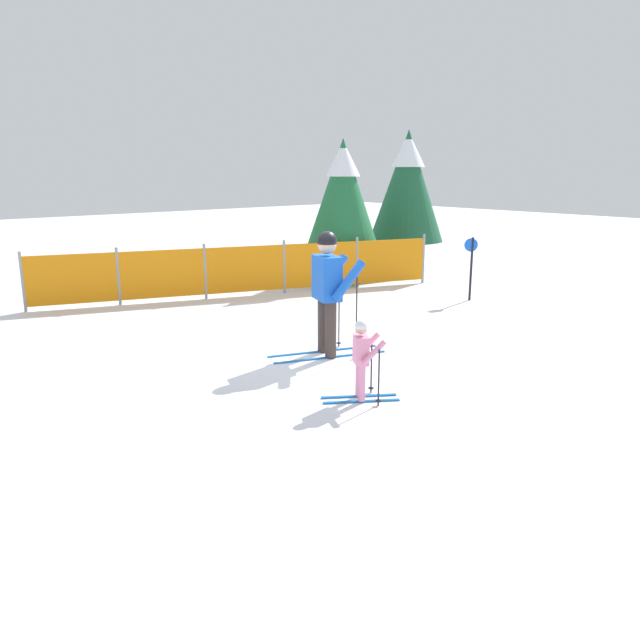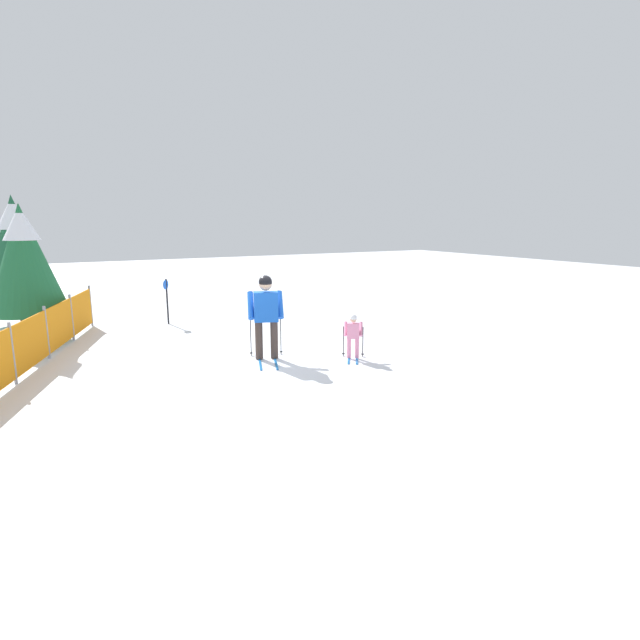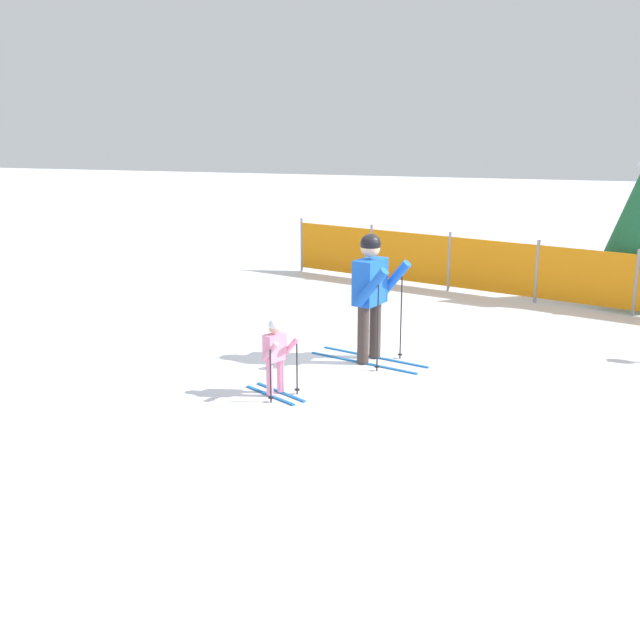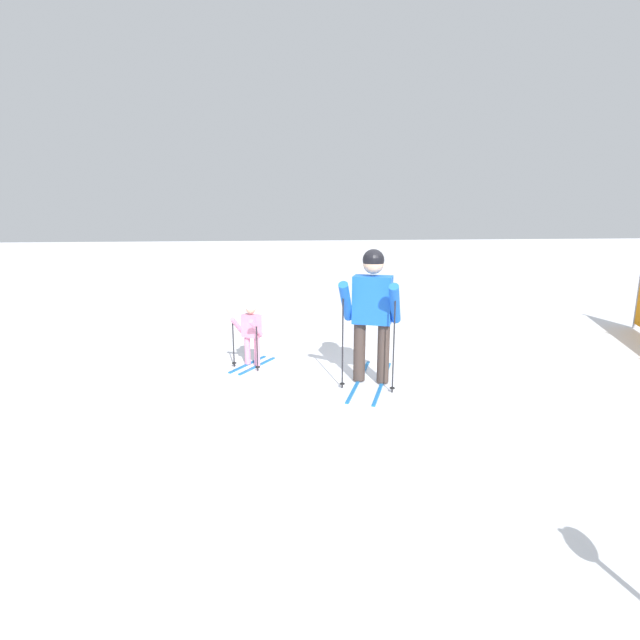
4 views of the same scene
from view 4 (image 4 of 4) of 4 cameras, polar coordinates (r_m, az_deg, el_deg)
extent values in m
plane|color=white|center=(7.09, 7.81, -7.12)|extent=(60.00, 60.00, 0.00)
cube|color=#1966B2|center=(7.07, 7.14, -7.07)|extent=(1.67, 0.64, 0.02)
cube|color=#1966B2|center=(7.12, 4.47, -6.88)|extent=(1.67, 0.64, 0.02)
cylinder|color=#3F332D|center=(6.94, 7.24, -3.76)|extent=(0.17, 0.17, 0.83)
cylinder|color=#3F332D|center=(6.98, 4.53, -3.59)|extent=(0.17, 0.17, 0.83)
cube|color=blue|center=(6.79, 6.02, 2.31)|extent=(0.45, 0.59, 0.65)
cylinder|color=blue|center=(6.55, 8.55, 1.85)|extent=(0.53, 0.30, 0.60)
cylinder|color=blue|center=(6.64, 3.00, 2.13)|extent=(0.53, 0.30, 0.60)
sphere|color=#D8AD8C|center=(6.72, 6.12, 6.42)|extent=(0.28, 0.28, 0.28)
sphere|color=black|center=(6.71, 6.13, 6.83)|extent=(0.29, 0.29, 0.29)
cylinder|color=black|center=(6.55, 8.43, -2.90)|extent=(0.02, 0.02, 1.29)
cylinder|color=black|center=(6.73, 8.26, -7.71)|extent=(0.07, 0.07, 0.01)
cylinder|color=black|center=(6.64, 2.60, -2.53)|extent=(0.02, 0.02, 1.29)
cylinder|color=black|center=(6.82, 2.55, -7.29)|extent=(0.07, 0.07, 0.01)
cube|color=#1966B2|center=(7.77, -7.17, -5.22)|extent=(0.81, 0.55, 0.02)
cube|color=#1966B2|center=(7.87, -8.24, -5.02)|extent=(0.81, 0.55, 0.02)
cylinder|color=pink|center=(7.70, -7.22, -3.58)|extent=(0.09, 0.09, 0.44)
cylinder|color=pink|center=(7.80, -8.29, -3.40)|extent=(0.09, 0.09, 0.44)
cube|color=pink|center=(7.65, -7.85, -0.66)|extent=(0.28, 0.32, 0.34)
cylinder|color=pink|center=(7.45, -7.32, -0.92)|extent=(0.29, 0.22, 0.30)
cylinder|color=pink|center=(7.65, -9.44, -0.63)|extent=(0.29, 0.22, 0.30)
sphere|color=#D8AD8C|center=(7.60, -7.91, 1.25)|extent=(0.15, 0.15, 0.15)
sphere|color=white|center=(7.59, -7.91, 1.44)|extent=(0.15, 0.15, 0.15)
cylinder|color=black|center=(7.47, -7.20, -3.30)|extent=(0.02, 0.02, 0.69)
cylinder|color=black|center=(7.55, -7.14, -5.37)|extent=(0.07, 0.07, 0.01)
cylinder|color=black|center=(7.71, -9.86, -2.86)|extent=(0.02, 0.02, 0.69)
cylinder|color=black|center=(7.79, -9.78, -4.87)|extent=(0.07, 0.07, 0.01)
cylinder|color=gray|center=(11.87, 32.57, 2.01)|extent=(0.06, 0.06, 1.18)
camera|label=1|loc=(13.55, -30.16, 12.58)|focal=35.00mm
camera|label=2|loc=(17.33, 13.32, 14.55)|focal=28.00mm
camera|label=3|loc=(10.66, -72.08, 10.68)|focal=45.00mm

